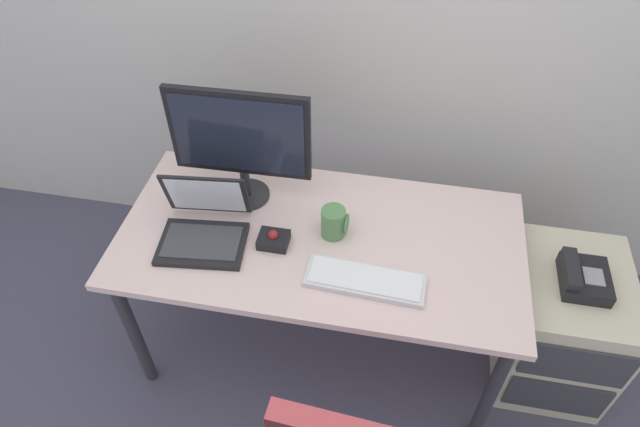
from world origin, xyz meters
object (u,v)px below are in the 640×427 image
object	(u,v)px
file_cabinet	(558,324)
monitor_main	(240,140)
trackball_mouse	(274,239)
keyboard	(365,280)
coffee_mug	(334,222)
desk_phone	(583,278)
laptop	(204,226)

from	to	relation	value
file_cabinet	monitor_main	size ratio (longest dim) A/B	1.12
file_cabinet	trackball_mouse	world-z (taller)	trackball_mouse
monitor_main	trackball_mouse	distance (m)	0.38
keyboard	trackball_mouse	bearing A→B (deg)	161.49
trackball_mouse	coffee_mug	distance (m)	0.23
file_cabinet	monitor_main	bearing A→B (deg)	176.04
desk_phone	monitor_main	xyz separation A→B (m)	(-1.29, 0.11, 0.37)
file_cabinet	keyboard	bearing A→B (deg)	-162.13
monitor_main	trackball_mouse	xyz separation A→B (m)	(0.17, -0.23, -0.26)
monitor_main	keyboard	world-z (taller)	monitor_main
desk_phone	trackball_mouse	xyz separation A→B (m)	(-1.13, -0.12, 0.11)
desk_phone	keyboard	size ratio (longest dim) A/B	0.48
desk_phone	keyboard	bearing A→B (deg)	-163.05
monitor_main	laptop	xyz separation A→B (m)	(-0.09, -0.23, -0.23)
desk_phone	laptop	world-z (taller)	laptop
coffee_mug	trackball_mouse	bearing A→B (deg)	-156.70
file_cabinet	keyboard	xyz separation A→B (m)	(-0.79, -0.25, 0.43)
coffee_mug	monitor_main	bearing A→B (deg)	159.81
file_cabinet	trackball_mouse	size ratio (longest dim) A/B	5.31
coffee_mug	desk_phone	bearing A→B (deg)	1.91
laptop	monitor_main	bearing A→B (deg)	68.58
file_cabinet	laptop	world-z (taller)	laptop
file_cabinet	coffee_mug	bearing A→B (deg)	-177.10
monitor_main	trackball_mouse	size ratio (longest dim) A/B	4.74
desk_phone	monitor_main	distance (m)	1.35
laptop	coffee_mug	xyz separation A→B (m)	(0.46, 0.10, 0.01)
laptop	keyboard	bearing A→B (deg)	-10.24
keyboard	trackball_mouse	distance (m)	0.37
file_cabinet	desk_phone	distance (m)	0.33
file_cabinet	monitor_main	distance (m)	1.48
laptop	desk_phone	bearing A→B (deg)	5.25
laptop	trackball_mouse	distance (m)	0.26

